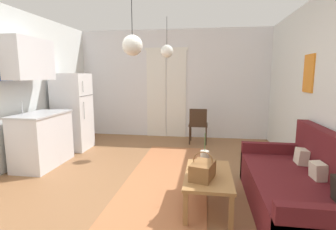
{
  "coord_description": "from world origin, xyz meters",
  "views": [
    {
      "loc": [
        0.82,
        -2.91,
        1.53
      ],
      "look_at": [
        0.17,
        1.46,
        0.84
      ],
      "focal_mm": 27.24,
      "sensor_mm": 36.0,
      "label": 1
    }
  ],
  "objects_px": {
    "handbag": "(203,170)",
    "accent_chair": "(198,124)",
    "pendant_lamp_near": "(132,45)",
    "couch": "(303,190)",
    "bamboo_vase": "(205,159)",
    "coffee_table": "(208,178)",
    "pendant_lamp_far": "(167,51)",
    "refrigerator": "(73,112)"
  },
  "relations": [
    {
      "from": "handbag",
      "to": "accent_chair",
      "type": "xyz_separation_m",
      "value": [
        -0.14,
        2.92,
        -0.04
      ]
    },
    {
      "from": "handbag",
      "to": "pendant_lamp_near",
      "type": "relative_size",
      "value": 0.44
    },
    {
      "from": "couch",
      "to": "handbag",
      "type": "distance_m",
      "value": 1.13
    },
    {
      "from": "bamboo_vase",
      "to": "pendant_lamp_near",
      "type": "xyz_separation_m",
      "value": [
        -0.79,
        -0.31,
        1.34
      ]
    },
    {
      "from": "bamboo_vase",
      "to": "pendant_lamp_near",
      "type": "relative_size",
      "value": 0.49
    },
    {
      "from": "coffee_table",
      "to": "bamboo_vase",
      "type": "relative_size",
      "value": 2.22
    },
    {
      "from": "bamboo_vase",
      "to": "pendant_lamp_far",
      "type": "bearing_deg",
      "value": 111.87
    },
    {
      "from": "couch",
      "to": "refrigerator",
      "type": "xyz_separation_m",
      "value": [
        -3.8,
        2.02,
        0.51
      ]
    },
    {
      "from": "couch",
      "to": "pendant_lamp_far",
      "type": "distance_m",
      "value": 3.27
    },
    {
      "from": "pendant_lamp_far",
      "to": "pendant_lamp_near",
      "type": "bearing_deg",
      "value": -90.87
    },
    {
      "from": "couch",
      "to": "coffee_table",
      "type": "xyz_separation_m",
      "value": [
        -1.04,
        0.02,
        0.07
      ]
    },
    {
      "from": "refrigerator",
      "to": "pendant_lamp_far",
      "type": "height_order",
      "value": "pendant_lamp_far"
    },
    {
      "from": "refrigerator",
      "to": "pendant_lamp_near",
      "type": "distance_m",
      "value": 3.06
    },
    {
      "from": "bamboo_vase",
      "to": "refrigerator",
      "type": "relative_size",
      "value": 0.28
    },
    {
      "from": "bamboo_vase",
      "to": "pendant_lamp_near",
      "type": "height_order",
      "value": "pendant_lamp_near"
    },
    {
      "from": "couch",
      "to": "coffee_table",
      "type": "height_order",
      "value": "couch"
    },
    {
      "from": "couch",
      "to": "refrigerator",
      "type": "distance_m",
      "value": 4.33
    },
    {
      "from": "accent_chair",
      "to": "coffee_table",
      "type": "bearing_deg",
      "value": 94.84
    },
    {
      "from": "handbag",
      "to": "couch",
      "type": "bearing_deg",
      "value": 6.76
    },
    {
      "from": "accent_chair",
      "to": "pendant_lamp_far",
      "type": "height_order",
      "value": "pendant_lamp_far"
    },
    {
      "from": "pendant_lamp_near",
      "to": "accent_chair",
      "type": "bearing_deg",
      "value": 77.64
    },
    {
      "from": "pendant_lamp_near",
      "to": "couch",
      "type": "bearing_deg",
      "value": 3.32
    },
    {
      "from": "bamboo_vase",
      "to": "refrigerator",
      "type": "xyz_separation_m",
      "value": [
        -2.72,
        1.81,
        0.27
      ]
    },
    {
      "from": "refrigerator",
      "to": "accent_chair",
      "type": "distance_m",
      "value": 2.69
    },
    {
      "from": "handbag",
      "to": "pendant_lamp_far",
      "type": "bearing_deg",
      "value": 108.42
    },
    {
      "from": "bamboo_vase",
      "to": "pendant_lamp_near",
      "type": "distance_m",
      "value": 1.59
    },
    {
      "from": "accent_chair",
      "to": "bamboo_vase",
      "type": "bearing_deg",
      "value": 94.11
    },
    {
      "from": "coffee_table",
      "to": "handbag",
      "type": "height_order",
      "value": "handbag"
    },
    {
      "from": "coffee_table",
      "to": "bamboo_vase",
      "type": "height_order",
      "value": "bamboo_vase"
    },
    {
      "from": "accent_chair",
      "to": "pendant_lamp_far",
      "type": "distance_m",
      "value": 1.77
    },
    {
      "from": "bamboo_vase",
      "to": "handbag",
      "type": "distance_m",
      "value": 0.34
    },
    {
      "from": "coffee_table",
      "to": "pendant_lamp_near",
      "type": "bearing_deg",
      "value": -171.36
    },
    {
      "from": "bamboo_vase",
      "to": "pendant_lamp_far",
      "type": "xyz_separation_m",
      "value": [
        -0.76,
        1.9,
        1.47
      ]
    },
    {
      "from": "accent_chair",
      "to": "pendant_lamp_far",
      "type": "bearing_deg",
      "value": 49.42
    },
    {
      "from": "handbag",
      "to": "refrigerator",
      "type": "xyz_separation_m",
      "value": [
        -2.7,
        2.15,
        0.29
      ]
    },
    {
      "from": "refrigerator",
      "to": "coffee_table",
      "type": "bearing_deg",
      "value": -35.83
    },
    {
      "from": "coffee_table",
      "to": "pendant_lamp_near",
      "type": "distance_m",
      "value": 1.72
    },
    {
      "from": "coffee_table",
      "to": "accent_chair",
      "type": "bearing_deg",
      "value": 94.27
    },
    {
      "from": "couch",
      "to": "pendant_lamp_near",
      "type": "relative_size",
      "value": 2.19
    },
    {
      "from": "coffee_table",
      "to": "pendant_lamp_far",
      "type": "height_order",
      "value": "pendant_lamp_far"
    },
    {
      "from": "handbag",
      "to": "refrigerator",
      "type": "height_order",
      "value": "refrigerator"
    },
    {
      "from": "bamboo_vase",
      "to": "accent_chair",
      "type": "bearing_deg",
      "value": 93.54
    }
  ]
}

